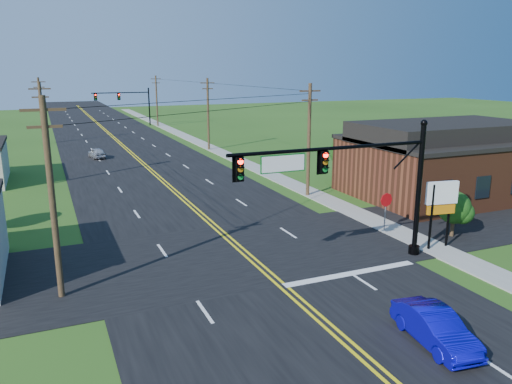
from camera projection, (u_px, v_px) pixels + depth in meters
name	position (u px, v px, depth m)	size (l,w,h in m)	color
ground	(367.00, 366.00, 17.31)	(260.00, 260.00, 0.00)	#294C15
road_main	(129.00, 152.00, 61.93)	(16.00, 220.00, 0.04)	black
road_cross	(241.00, 252.00, 28.01)	(70.00, 10.00, 0.04)	black
sidewalk	(236.00, 159.00, 57.01)	(2.00, 160.00, 0.08)	gray
signal_mast_main	(350.00, 178.00, 24.97)	(11.30, 0.60, 7.48)	black
signal_mast_far	(125.00, 101.00, 89.32)	(10.98, 0.60, 7.48)	black
brick_building	(442.00, 167.00, 40.46)	(14.20, 11.20, 4.70)	#5A2C19
utility_pole_left_a	(52.00, 196.00, 21.47)	(1.80, 0.28, 9.00)	#362618
utility_pole_left_b	(44.00, 132.00, 43.78)	(1.80, 0.28, 9.00)	#362618
utility_pole_left_c	(41.00, 110.00, 67.88)	(1.80, 0.28, 9.00)	#362618
utility_pole_right_a	(309.00, 138.00, 39.56)	(1.80, 0.28, 9.00)	#362618
utility_pole_right_b	(208.00, 113.00, 62.77)	(1.80, 0.28, 9.00)	#362618
utility_pole_right_c	(157.00, 100.00, 89.54)	(1.80, 0.28, 9.00)	#362618
tree_right_back	(346.00, 152.00, 46.01)	(3.00, 3.00, 4.10)	#362618
shrub_corner	(454.00, 208.00, 30.32)	(2.00, 2.00, 2.86)	#362618
blue_car	(435.00, 328.00, 18.53)	(1.41, 4.04, 1.33)	#0A08AD
distant_car	(97.00, 153.00, 57.72)	(1.40, 3.49, 1.19)	#AEAEB3
stop_sign	(386.00, 204.00, 31.32)	(0.90, 0.11, 2.52)	slate
pylon_sign	(441.00, 200.00, 28.04)	(1.94, 0.56, 3.94)	black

